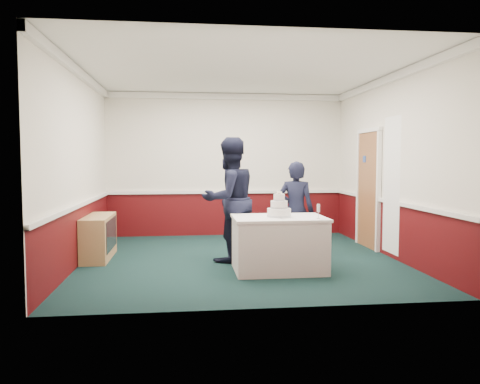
{
  "coord_description": "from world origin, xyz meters",
  "views": [
    {
      "loc": [
        -0.87,
        -7.4,
        1.61
      ],
      "look_at": [
        -0.01,
        -0.1,
        1.1
      ],
      "focal_mm": 35.0,
      "sensor_mm": 36.0,
      "label": 1
    }
  ],
  "objects": [
    {
      "name": "wedding_cake",
      "position": [
        0.47,
        -0.83,
        0.9
      ],
      "size": [
        0.35,
        0.35,
        0.36
      ],
      "color": "white",
      "rests_on": "cake_table"
    },
    {
      "name": "room_shell",
      "position": [
        0.08,
        0.61,
        1.97
      ],
      "size": [
        5.0,
        5.0,
        3.0
      ],
      "color": "silver",
      "rests_on": "ground"
    },
    {
      "name": "person_man",
      "position": [
        -0.18,
        -0.08,
        0.98
      ],
      "size": [
        1.19,
        1.11,
        1.96
      ],
      "primitive_type": "imported",
      "rotation": [
        0.0,
        0.0,
        3.65
      ],
      "color": "black",
      "rests_on": "ground"
    },
    {
      "name": "cake_knife",
      "position": [
        0.44,
        -1.03,
        0.79
      ],
      "size": [
        0.11,
        0.21,
        0.0
      ],
      "primitive_type": "cube",
      "rotation": [
        0.0,
        0.0,
        0.44
      ],
      "color": "silver",
      "rests_on": "cake_table"
    },
    {
      "name": "cake_table",
      "position": [
        0.47,
        -0.83,
        0.4
      ],
      "size": [
        1.32,
        0.92,
        0.79
      ],
      "color": "white",
      "rests_on": "ground"
    },
    {
      "name": "person_woman",
      "position": [
        0.88,
        -0.15,
        0.79
      ],
      "size": [
        0.68,
        0.59,
        1.59
      ],
      "primitive_type": "imported",
      "rotation": [
        0.0,
        0.0,
        2.71
      ],
      "color": "black",
      "rests_on": "ground"
    },
    {
      "name": "sideboard",
      "position": [
        -2.28,
        0.35,
        0.35
      ],
      "size": [
        0.41,
        1.2,
        0.7
      ],
      "color": "tan",
      "rests_on": "ground"
    },
    {
      "name": "ground",
      "position": [
        0.0,
        0.0,
        0.0
      ],
      "size": [
        5.0,
        5.0,
        0.0
      ],
      "primitive_type": "plane",
      "color": "#122D29",
      "rests_on": "ground"
    },
    {
      "name": "champagne_flute",
      "position": [
        0.97,
        -1.11,
        0.93
      ],
      "size": [
        0.05,
        0.05,
        0.21
      ],
      "color": "silver",
      "rests_on": "cake_table"
    }
  ]
}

